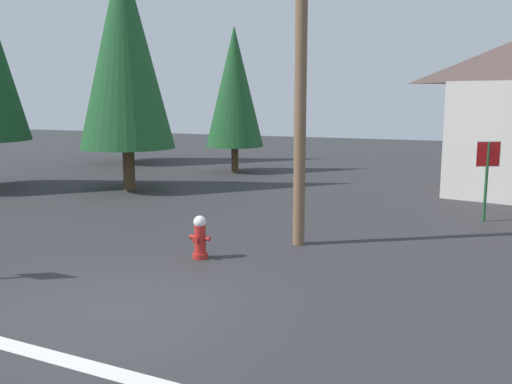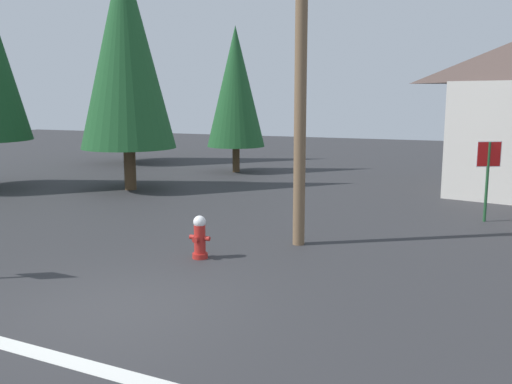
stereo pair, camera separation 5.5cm
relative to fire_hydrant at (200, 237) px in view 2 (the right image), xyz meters
The scene contains 8 objects.
ground_plane 3.09m from the fire_hydrant, 88.12° to the right, with size 80.00×80.00×0.10m, color #2D2D30.
lane_stop_bar 5.06m from the fire_hydrant, 79.40° to the right, with size 3.80×0.30×0.01m, color silver.
fire_hydrant is the anchor object (origin of this frame).
utility_pole 5.11m from the fire_hydrant, 50.17° to the left, with size 1.60×0.28×9.46m.
stop_sign_far 8.57m from the fire_hydrant, 48.01° to the left, with size 0.63×0.36×2.26m.
pine_tree_tall_left 19.78m from the fire_hydrant, 129.56° to the left, with size 4.32×4.32×10.79m.
pine_tree_mid_left 14.69m from the fire_hydrant, 111.42° to the left, with size 2.67×2.67×6.67m.
pine_tree_far_center 10.92m from the fire_hydrant, 133.64° to the left, with size 3.51×3.51×8.78m.
Camera 2 is at (5.54, -7.34, 3.46)m, focal length 39.23 mm.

